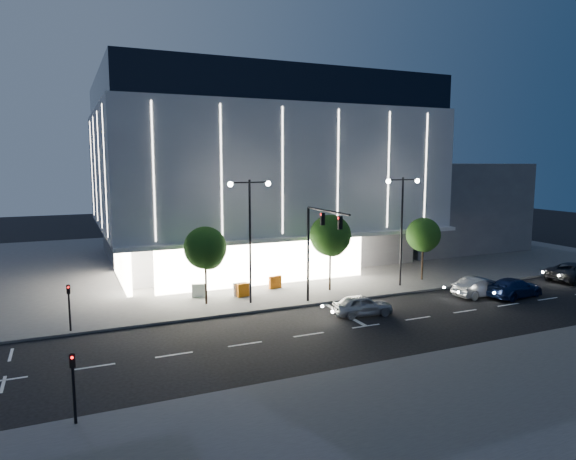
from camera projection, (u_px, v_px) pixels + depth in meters
The scene contains 21 objects.
ground at pixel (327, 323), 32.73m from camera, with size 160.00×160.00×0.00m, color black.
sidewalk_museum at pixel (264, 255), 56.50m from camera, with size 70.00×40.00×0.15m, color #474747.
sidewalk_near at pixel (543, 382), 23.82m from camera, with size 70.00×10.00×0.15m, color #474747.
museum at pixel (252, 171), 52.93m from camera, with size 30.00×25.80×18.00m.
annex_building at pixel (421, 204), 64.21m from camera, with size 16.00×20.00×10.00m, color #4C4C51.
traffic_mast at pixel (317, 237), 35.49m from camera, with size 0.33×5.89×7.07m.
street_lamp_west at pixel (250, 223), 36.19m from camera, with size 3.16×0.36×9.00m.
street_lamp_east at pixel (402, 215), 41.37m from camera, with size 3.16×0.36×9.00m.
ped_signal_far at pixel (69, 303), 30.59m from camera, with size 0.22×0.24×3.00m.
ped_signal_near at pixel (73, 381), 19.70m from camera, with size 0.22×0.24×3.00m.
tree_left at pixel (206, 250), 36.19m from camera, with size 3.02×3.02×5.72m.
tree_mid at pixel (331, 238), 40.13m from camera, with size 3.25×3.25×6.15m.
tree_right at pixel (423, 237), 43.77m from camera, with size 2.91×2.91×5.51m.
car_lead at pixel (362, 305), 34.33m from camera, with size 1.64×4.08×1.39m, color #A2A5A9.
car_second at pixel (481, 287), 39.13m from camera, with size 1.60×4.60×1.52m, color gray.
car_third at pixel (514, 288), 39.00m from camera, with size 2.03×4.99×1.45m, color navy.
car_fourth at pixel (575, 272), 44.43m from camera, with size 2.59×5.62×1.56m, color #2F3035.
barrier_a at pixel (244, 290), 38.59m from camera, with size 1.10×0.25×1.00m, color #D3680B.
barrier_b at pixel (199, 290), 38.48m from camera, with size 1.10×0.25×1.00m, color silver.
barrier_c at pixel (275, 282), 41.10m from camera, with size 1.10×0.25×1.00m, color #CD5A0B.
barrier_d at pixel (240, 289), 38.87m from camera, with size 1.10×0.25×1.00m, color white.
Camera 1 is at (-14.97, -28.00, 10.24)m, focal length 32.00 mm.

